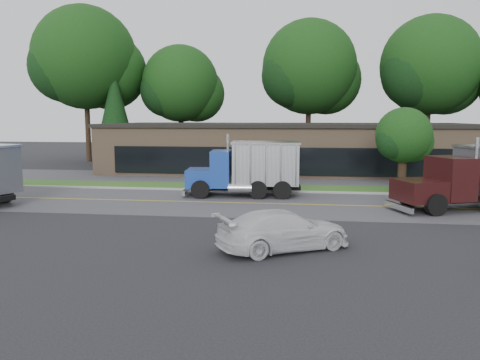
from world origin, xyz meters
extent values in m
plane|color=#2D2D31|center=(0.00, 0.00, 0.00)|extent=(140.00, 140.00, 0.00)
cube|color=#57575C|center=(0.00, 9.00, 0.00)|extent=(60.00, 8.00, 0.02)
cube|color=gold|center=(0.00, 9.00, 0.00)|extent=(60.00, 0.12, 0.01)
cube|color=#9E9E99|center=(0.00, 13.20, 0.00)|extent=(60.00, 0.30, 0.12)
cube|color=#24581E|center=(0.00, 15.00, 0.00)|extent=(60.00, 3.40, 0.03)
cube|color=#57575C|center=(0.00, 20.00, 0.00)|extent=(60.00, 7.00, 0.02)
cube|color=#8C6F56|center=(2.00, 26.00, 2.00)|extent=(32.00, 12.00, 4.00)
cylinder|color=#382619|center=(-20.00, 32.00, 3.02)|extent=(0.56, 0.56, 6.04)
sphere|color=#103C11|center=(-20.00, 32.00, 11.22)|extent=(11.04, 11.04, 11.04)
sphere|color=#103C11|center=(-17.93, 33.38, 9.84)|extent=(8.28, 8.28, 8.28)
sphere|color=black|center=(-21.73, 30.96, 10.18)|extent=(7.59, 7.59, 7.59)
cylinder|color=#382619|center=(-10.00, 34.00, 2.29)|extent=(0.56, 0.56, 4.59)
sphere|color=#103C11|center=(-10.00, 34.00, 8.52)|extent=(8.39, 8.39, 8.39)
sphere|color=#103C11|center=(-8.43, 35.05, 7.47)|extent=(6.29, 6.29, 6.29)
sphere|color=black|center=(-11.31, 33.21, 7.73)|extent=(5.77, 5.77, 5.77)
cylinder|color=#382619|center=(4.00, 34.00, 2.72)|extent=(0.56, 0.56, 5.44)
sphere|color=#103C11|center=(4.00, 34.00, 10.11)|extent=(9.95, 9.95, 9.95)
sphere|color=#103C11|center=(5.87, 35.24, 8.87)|extent=(7.47, 7.47, 7.47)
sphere|color=black|center=(2.44, 33.07, 9.18)|extent=(6.84, 6.84, 6.84)
cylinder|color=#382619|center=(16.00, 33.00, 2.70)|extent=(0.56, 0.56, 5.40)
sphere|color=#103C11|center=(16.00, 33.00, 10.03)|extent=(9.87, 9.87, 9.87)
sphere|color=#103C11|center=(17.85, 34.23, 8.79)|extent=(7.41, 7.41, 7.41)
sphere|color=black|center=(14.46, 32.07, 9.10)|extent=(6.79, 6.79, 6.79)
cylinder|color=#382619|center=(-16.00, 30.00, 0.50)|extent=(0.44, 0.44, 1.00)
cone|color=black|center=(-16.00, 30.00, 5.46)|extent=(4.37, 4.37, 8.94)
cylinder|color=#382619|center=(10.00, 15.00, 1.00)|extent=(0.56, 0.56, 1.99)
sphere|color=#103C11|center=(10.00, 15.00, 3.70)|extent=(3.64, 3.64, 3.64)
sphere|color=#103C11|center=(10.68, 15.46, 3.24)|extent=(2.73, 2.73, 2.73)
sphere|color=black|center=(9.43, 14.66, 3.36)|extent=(2.50, 2.50, 2.50)
cube|color=black|center=(0.00, 11.50, 0.57)|extent=(6.70, 1.59, 0.28)
cube|color=#1C3F9B|center=(-2.88, 11.24, 1.12)|extent=(1.79, 2.43, 1.10)
cube|color=#1C3F9B|center=(-1.58, 11.36, 1.72)|extent=(1.36, 2.49, 2.20)
cube|color=black|center=(-2.09, 11.31, 2.12)|extent=(0.25, 2.10, 0.90)
cube|color=silver|center=(1.15, 11.60, 2.02)|extent=(4.18, 2.84, 2.50)
cube|color=silver|center=(1.15, 11.60, 3.32)|extent=(4.34, 3.01, 0.12)
cylinder|color=black|center=(-2.84, 12.40, 0.57)|extent=(1.13, 0.45, 1.10)
cylinder|color=black|center=(-2.63, 10.11, 0.57)|extent=(1.13, 0.45, 1.10)
cylinder|color=black|center=(1.33, 12.77, 0.57)|extent=(1.13, 0.45, 1.10)
cylinder|color=black|center=(1.54, 10.48, 0.57)|extent=(1.13, 0.45, 1.10)
cube|color=black|center=(9.42, 7.78, 1.12)|extent=(2.81, 2.90, 1.10)
cube|color=black|center=(11.06, 8.39, 1.72)|extent=(2.30, 2.79, 2.20)
cube|color=black|center=(10.42, 8.16, 2.12)|extent=(0.79, 1.99, 0.90)
cylinder|color=black|center=(9.20, 8.93, 0.57)|extent=(1.15, 0.71, 1.10)
cylinder|color=black|center=(10.00, 6.77, 0.57)|extent=(1.15, 0.71, 1.10)
imported|color=silver|center=(2.75, -0.08, 0.73)|extent=(5.40, 4.34, 1.47)
camera|label=1|loc=(3.36, -17.01, 4.87)|focal=35.00mm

